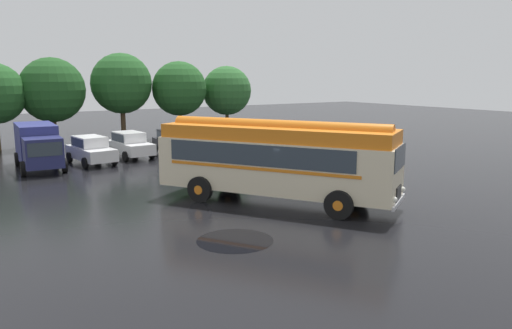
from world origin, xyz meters
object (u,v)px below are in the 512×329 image
object	(u,v)px
car_near_left	(91,150)
box_van	(38,145)
car_mid_right	(173,142)
car_mid_left	(130,145)
vintage_bus	(276,158)

from	to	relation	value
car_near_left	box_van	distance (m)	2.96
car_mid_right	car_near_left	bearing A→B (deg)	-175.16
box_van	car_mid_left	bearing A→B (deg)	8.85
car_near_left	box_van	size ratio (longest dim) A/B	0.74
vintage_bus	car_mid_right	xyz separation A→B (m)	(1.61, 14.24, -1.05)
vintage_bus	car_mid_right	distance (m)	14.37
car_mid_right	box_van	bearing A→B (deg)	-177.73
car_near_left	car_mid_left	distance (m)	2.94
car_near_left	car_mid_left	world-z (taller)	same
car_near_left	car_mid_left	bearing A→B (deg)	20.22
vintage_bus	car_mid_left	distance (m)	14.87
vintage_bus	car_mid_left	xyz separation A→B (m)	(-1.18, 14.79, -1.05)
car_mid_right	box_van	world-z (taller)	box_van
vintage_bus	car_mid_right	size ratio (longest dim) A/B	2.27
vintage_bus	box_van	bearing A→B (deg)	116.25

